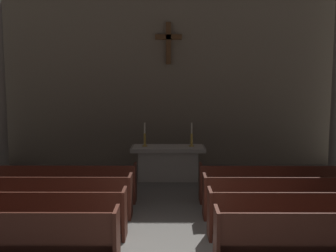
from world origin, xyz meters
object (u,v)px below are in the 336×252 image
pew_left_row_2 (31,214)px  candlestick_right (192,139)px  pew_right_row_4 (273,183)px  pew_left_row_3 (49,196)px  pew_right_row_2 (303,214)px  pew_left_row_4 (63,183)px  pew_right_row_1 (326,238)px  pew_right_row_3 (286,197)px  candlestick_left (145,139)px  pew_left_row_1 (7,237)px  altar (168,162)px

pew_left_row_2 → candlestick_right: candlestick_right is taller
pew_right_row_4 → candlestick_right: 3.02m
pew_right_row_4 → pew_left_row_3: bearing=-167.6°
pew_right_row_2 → candlestick_right: 4.94m
pew_left_row_4 → candlestick_right: (3.27, 2.25, 0.76)m
pew_left_row_2 → pew_right_row_2: bearing=0.0°
pew_left_row_4 → candlestick_right: bearing=34.5°
pew_right_row_1 → pew_right_row_3: same height
pew_left_row_3 → pew_right_row_1: size_ratio=1.00×
pew_right_row_2 → candlestick_left: 5.62m
candlestick_left → candlestick_right: bearing=0.0°
candlestick_left → pew_right_row_4: bearing=-34.5°
pew_left_row_1 → pew_left_row_2: bearing=90.0°
pew_left_row_3 → pew_right_row_1: (5.14, -2.26, 0.00)m
pew_left_row_3 → pew_right_row_4: (5.14, 1.13, 0.00)m
pew_left_row_1 → candlestick_right: 6.56m
pew_right_row_3 → altar: 4.25m
pew_right_row_1 → candlestick_right: (-1.87, 5.64, 0.76)m
candlestick_right → pew_left_row_3: bearing=-134.1°
pew_right_row_1 → pew_right_row_4: size_ratio=1.00×
pew_left_row_2 → altar: bearing=60.3°
pew_right_row_4 → altar: bearing=138.8°
pew_left_row_3 → altar: altar is taller
pew_right_row_2 → candlestick_right: (-1.87, 4.51, 0.76)m
pew_right_row_4 → altar: size_ratio=1.63×
altar → candlestick_left: size_ratio=3.09×
altar → candlestick_right: (0.70, -0.00, 0.71)m
pew_right_row_2 → pew_right_row_3: same height
pew_left_row_4 → candlestick_right: size_ratio=5.03×
pew_right_row_2 → pew_right_row_4: same height
pew_left_row_1 → pew_right_row_2: bearing=12.4°
pew_left_row_4 → pew_left_row_1: bearing=-90.0°
pew_left_row_4 → altar: altar is taller
pew_right_row_4 → pew_left_row_4: bearing=180.0°
pew_left_row_2 → pew_right_row_3: 5.26m
pew_left_row_3 → pew_right_row_3: (5.14, 0.00, 0.00)m
pew_right_row_4 → candlestick_left: candlestick_left is taller
pew_left_row_3 → pew_right_row_2: size_ratio=1.00×
pew_left_row_3 → pew_left_row_1: bearing=-90.0°
pew_right_row_3 → pew_right_row_4: same height
pew_left_row_1 → pew_left_row_3: 2.26m
pew_right_row_1 → pew_right_row_3: 2.26m
pew_right_row_2 → candlestick_left: size_ratio=5.03×
altar → candlestick_left: bearing=-180.0°
candlestick_left → candlestick_right: 1.40m
pew_left_row_1 → candlestick_right: size_ratio=5.03×
candlestick_right → altar: bearing=180.0°
pew_left_row_4 → pew_right_row_3: 5.26m
pew_right_row_1 → altar: bearing=114.5°
pew_left_row_1 → pew_right_row_3: size_ratio=1.00×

